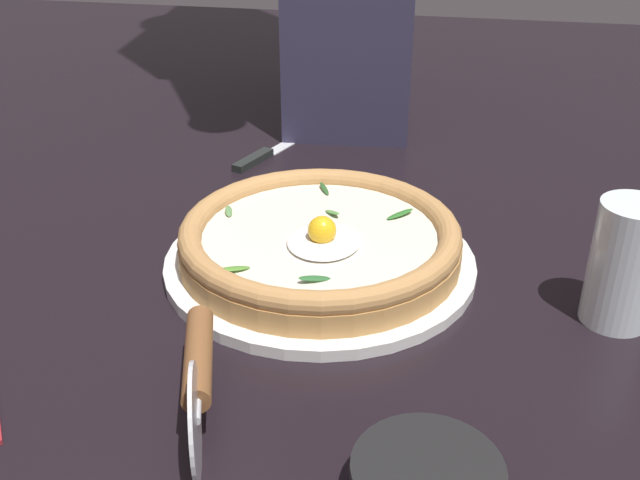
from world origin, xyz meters
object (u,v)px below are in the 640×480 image
Objects in this scene: table_knife at (270,151)px; pizza_cutter at (197,374)px; drinking_glass at (623,273)px; pizza at (320,239)px.

pizza_cutter is at bearing 8.57° from table_knife.
table_knife is 0.53m from drinking_glass.
pizza is 0.25m from pizza_cutter.
drinking_glass is (-0.20, 0.33, 0.01)m from pizza_cutter.
table_knife is (-0.29, -0.13, -0.03)m from pizza.
table_knife is (-0.53, -0.08, -0.04)m from pizza_cutter.
pizza_cutter reaches higher than pizza.
drinking_glass is at bearing 120.94° from pizza_cutter.
pizza reaches higher than table_knife.
pizza_cutter is at bearing -11.13° from pizza.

